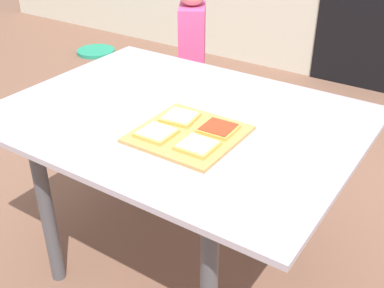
% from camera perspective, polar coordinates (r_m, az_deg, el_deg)
% --- Properties ---
extents(ground_plane, '(16.00, 16.00, 0.00)m').
position_cam_1_polar(ground_plane, '(2.19, -1.39, -13.60)').
color(ground_plane, brown).
extents(dining_table, '(1.32, 0.99, 0.72)m').
position_cam_1_polar(dining_table, '(1.81, -1.63, 0.82)').
color(dining_table, '#B1A6B1').
rests_on(dining_table, ground).
extents(cutting_board, '(0.34, 0.34, 0.01)m').
position_cam_1_polar(cutting_board, '(1.62, -0.44, 1.19)').
color(cutting_board, tan).
rests_on(cutting_board, dining_table).
extents(pizza_slice_near_right, '(0.12, 0.12, 0.02)m').
position_cam_1_polar(pizza_slice_near_right, '(1.52, 0.65, -0.17)').
color(pizza_slice_near_right, gold).
rests_on(pizza_slice_near_right, cutting_board).
extents(pizza_slice_near_left, '(0.12, 0.12, 0.02)m').
position_cam_1_polar(pizza_slice_near_left, '(1.60, -4.29, 1.35)').
color(pizza_slice_near_left, gold).
rests_on(pizza_slice_near_left, cutting_board).
extents(pizza_slice_far_left, '(0.13, 0.13, 0.02)m').
position_cam_1_polar(pizza_slice_far_left, '(1.70, -1.44, 3.24)').
color(pizza_slice_far_left, gold).
rests_on(pizza_slice_far_left, cutting_board).
extents(pizza_slice_far_right, '(0.12, 0.12, 0.02)m').
position_cam_1_polar(pizza_slice_far_right, '(1.62, 3.18, 1.86)').
color(pizza_slice_far_right, gold).
rests_on(pizza_slice_far_right, cutting_board).
extents(plate_white_left, '(0.19, 0.19, 0.01)m').
position_cam_1_polar(plate_white_left, '(2.09, -5.07, 8.03)').
color(plate_white_left, white).
rests_on(plate_white_left, dining_table).
extents(child_left, '(0.24, 0.28, 1.04)m').
position_cam_1_polar(child_left, '(2.73, 0.02, 10.52)').
color(child_left, '#462953').
rests_on(child_left, ground).
extents(garden_hose_coil, '(0.35, 0.35, 0.03)m').
position_cam_1_polar(garden_hose_coil, '(4.65, -11.44, 10.83)').
color(garden_hose_coil, '#22926E').
rests_on(garden_hose_coil, ground).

